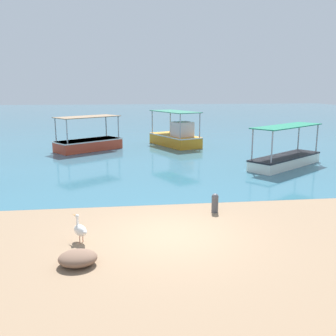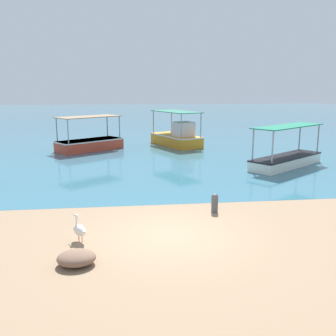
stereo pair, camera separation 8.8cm
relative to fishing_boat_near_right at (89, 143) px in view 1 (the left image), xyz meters
The scene contains 8 objects.
ground 16.85m from the fishing_boat_near_right, 77.13° to the right, with size 120.00×120.00×0.00m, color #8D7055.
harbor_water 31.80m from the fishing_boat_near_right, 83.22° to the left, with size 110.00×90.00×0.00m, color #34687D.
fishing_boat_near_right is the anchor object (origin of this frame).
fishing_boat_center 13.59m from the fishing_boat_near_right, 31.90° to the right, with size 5.29×4.41×2.31m.
fishing_boat_far_left 6.64m from the fishing_boat_near_right, 11.15° to the left, with size 3.69×5.15×2.63m.
pelican 16.66m from the fishing_boat_near_right, 86.23° to the right, with size 0.55×0.72×0.80m.
mooring_bollard 15.56m from the fishing_boat_near_right, 68.93° to the right, with size 0.25×0.25×0.70m.
net_pile 18.13m from the fishing_boat_near_right, 86.29° to the right, with size 0.98×0.83×0.37m, color brown.
Camera 1 is at (-1.41, -10.58, 4.37)m, focal length 40.00 mm.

